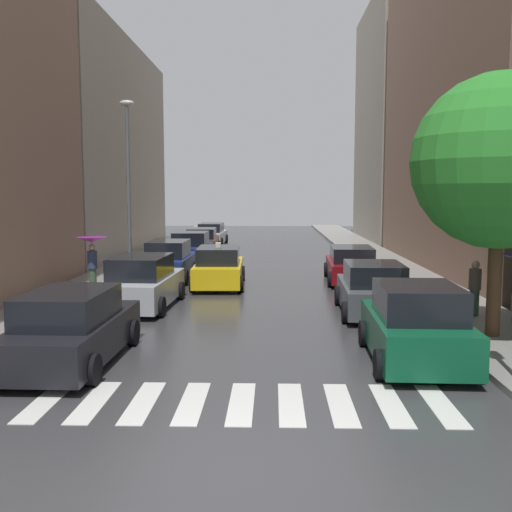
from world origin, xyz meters
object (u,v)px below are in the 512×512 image
at_px(parked_car_left_nearest, 72,329).
at_px(parked_car_left_third, 169,262).
at_px(parked_car_left_sixth, 212,235).
at_px(parked_car_right_second, 373,290).
at_px(lamp_post_left, 128,178).
at_px(pedestrian_foreground, 92,250).
at_px(pedestrian_by_kerb, 475,287).
at_px(parked_car_left_second, 143,283).
at_px(street_tree_right, 500,162).
at_px(parked_car_left_fourth, 191,249).
at_px(parked_car_right_nearest, 416,326).
at_px(parked_car_left_fifth, 202,241).
at_px(taxi_midroad, 219,268).
at_px(parked_car_right_third, 351,265).

distance_m(parked_car_left_nearest, parked_car_left_third, 12.56).
height_order(parked_car_left_sixth, parked_car_right_second, parked_car_right_second).
height_order(parked_car_left_sixth, lamp_post_left, lamp_post_left).
relative_size(pedestrian_foreground, pedestrian_by_kerb, 1.21).
xyz_separation_m(parked_car_left_third, parked_car_left_sixth, (0.01, 17.67, -0.06)).
xyz_separation_m(parked_car_left_second, street_tree_right, (10.00, -4.14, 3.77)).
height_order(parked_car_left_fourth, parked_car_right_nearest, parked_car_right_nearest).
distance_m(parked_car_left_fifth, lamp_post_left, 13.07).
bearing_deg(parked_car_left_fourth, lamp_post_left, 164.23).
distance_m(parked_car_left_nearest, pedestrian_by_kerb, 11.54).
height_order(pedestrian_foreground, street_tree_right, street_tree_right).
distance_m(parked_car_right_second, street_tree_right, 5.63).
xyz_separation_m(taxi_midroad, lamp_post_left, (-3.91, 1.08, 3.68)).
bearing_deg(parked_car_left_nearest, parked_car_left_fifth, 1.17).
relative_size(parked_car_right_third, taxi_midroad, 1.02).
height_order(parked_car_right_second, pedestrian_by_kerb, pedestrian_by_kerb).
distance_m(parked_car_left_second, parked_car_left_third, 6.14).
relative_size(parked_car_left_second, parked_car_right_third, 0.99).
xyz_separation_m(parked_car_right_nearest, parked_car_right_third, (0.15, 12.05, -0.11)).
height_order(parked_car_right_nearest, parked_car_right_second, parked_car_right_nearest).
height_order(parked_car_left_nearest, pedestrian_by_kerb, pedestrian_by_kerb).
bearing_deg(parked_car_left_sixth, parked_car_left_fifth, -178.46).
bearing_deg(parked_car_left_third, parked_car_left_nearest, -179.44).
bearing_deg(parked_car_left_second, pedestrian_foreground, 46.31).
distance_m(pedestrian_by_kerb, lamp_post_left, 14.60).
height_order(parked_car_left_sixth, taxi_midroad, taxi_midroad).
height_order(taxi_midroad, pedestrian_by_kerb, pedestrian_by_kerb).
bearing_deg(parked_car_left_third, pedestrian_foreground, 147.75).
distance_m(street_tree_right, lamp_post_left, 15.33).
bearing_deg(parked_car_right_third, parked_car_left_third, 90.46).
bearing_deg(parked_car_right_third, parked_car_right_nearest, -178.46).
distance_m(parked_car_right_nearest, parked_car_right_third, 12.05).
height_order(parked_car_left_fifth, lamp_post_left, lamp_post_left).
distance_m(parked_car_left_fourth, parked_car_left_sixth, 11.97).
bearing_deg(parked_car_right_nearest, parked_car_left_second, 52.58).
bearing_deg(parked_car_right_nearest, pedestrian_foreground, 50.68).
bearing_deg(pedestrian_by_kerb, parked_car_left_fourth, -48.21).
bearing_deg(parked_car_right_second, parked_car_left_second, 85.42).
bearing_deg(parked_car_left_fifth, parked_car_left_third, 178.18).
height_order(parked_car_left_nearest, parked_car_left_second, parked_car_left_second).
height_order(parked_car_left_second, parked_car_right_third, parked_car_left_second).
bearing_deg(pedestrian_foreground, lamp_post_left, -97.55).
bearing_deg(parked_car_right_second, pedestrian_by_kerb, -104.20).
height_order(parked_car_right_second, street_tree_right, street_tree_right).
xyz_separation_m(parked_car_left_sixth, pedestrian_foreground, (-2.29, -21.23, 0.92)).
bearing_deg(parked_car_left_fourth, parked_car_right_nearest, -157.02).
distance_m(parked_car_left_second, pedestrian_foreground, 3.68).
height_order(pedestrian_foreground, pedestrian_by_kerb, pedestrian_foreground).
relative_size(parked_car_left_third, pedestrian_by_kerb, 2.65).
bearing_deg(parked_car_right_second, pedestrian_foreground, 72.87).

